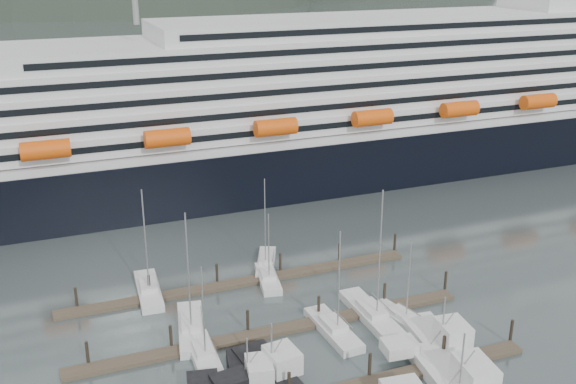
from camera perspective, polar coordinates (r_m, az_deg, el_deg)
name	(u,v)px	position (r m, az deg, el deg)	size (l,w,h in m)	color
ground	(325,337)	(79.58, 3.15, -12.17)	(1600.00, 1600.00, 0.00)	#4B5758
cruise_ship	(349,112)	(133.45, 5.21, 6.77)	(210.00, 30.40, 50.30)	black
dock_mid	(276,330)	(80.19, -1.04, -11.60)	(48.18, 2.28, 3.20)	#483D2E
dock_far	(242,282)	(90.91, -3.95, -7.59)	(48.18, 2.28, 3.20)	#483D2E
sailboat_a	(204,356)	(76.13, -7.14, -13.58)	(2.94, 9.03, 12.01)	silver
sailboat_b	(191,329)	(80.88, -8.19, -11.41)	(5.05, 11.55, 16.03)	silver
sailboat_c	(333,330)	(80.10, 3.85, -11.59)	(3.24, 10.36, 13.82)	silver
sailboat_d	(372,315)	(83.33, 7.08, -10.33)	(2.95, 12.44, 17.54)	silver
sailboat_e	(149,291)	(89.94, -11.71, -8.22)	(3.52, 10.86, 15.30)	silver
sailboat_f	(268,279)	(91.23, -1.70, -7.38)	(3.99, 8.82, 10.58)	silver
sailboat_g	(266,263)	(95.58, -1.88, -6.04)	(5.84, 9.52, 13.68)	silver
sailboat_h	(401,319)	(83.25, 9.53, -10.55)	(4.36, 9.07, 11.18)	silver
trawler_a	(247,382)	(71.04, -3.53, -15.75)	(9.00, 12.33, 6.53)	black
trawler_b	(271,376)	(71.53, -1.48, -15.32)	(9.42, 12.34, 7.82)	black
trawler_d	(440,346)	(77.86, 12.72, -12.64)	(9.95, 13.41, 7.81)	silver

